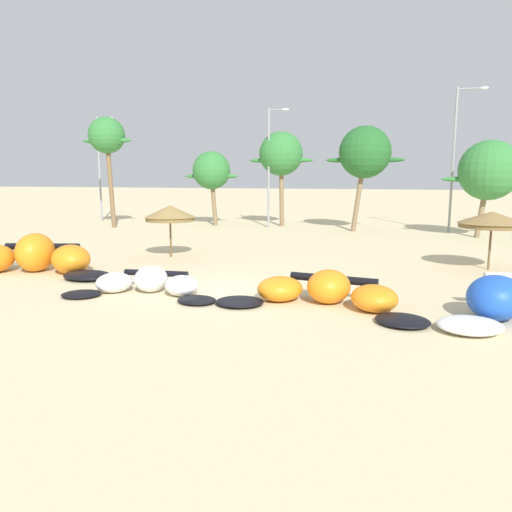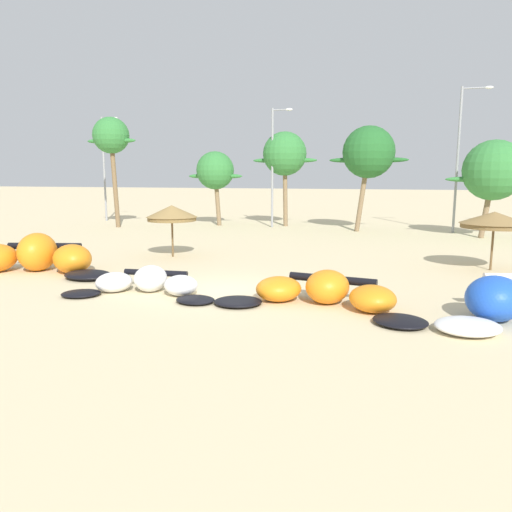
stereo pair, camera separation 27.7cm
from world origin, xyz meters
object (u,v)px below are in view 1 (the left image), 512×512
at_px(palm_leftmost, 107,137).
at_px(lamppost_west, 100,164).
at_px(beach_umbrella_middle, 492,219).
at_px(palm_left_of_gap, 281,154).
at_px(kite_left, 148,284).
at_px(lamppost_east_center, 456,153).
at_px(beach_umbrella_near_van, 170,213).
at_px(kite_left_of_center, 326,293).
at_px(lamppost_west_center, 270,162).
at_px(palm_center_left, 365,153).
at_px(palm_center_right, 489,171).
at_px(kite_far_left, 31,258).
at_px(palm_left, 211,171).

bearing_deg(palm_leftmost, lamppost_west, 127.73).
relative_size(beach_umbrella_middle, palm_left_of_gap, 0.38).
height_order(kite_left, lamppost_east_center, lamppost_east_center).
distance_m(beach_umbrella_near_van, lamppost_east_center, 22.06).
distance_m(kite_left, kite_left_of_center, 6.37).
xyz_separation_m(palm_left_of_gap, lamppost_west_center, (-0.63, -1.13, -0.63)).
xyz_separation_m(beach_umbrella_middle, palm_center_left, (-6.24, 13.91, 3.54)).
distance_m(palm_center_right, lamppost_west_center, 15.85).
bearing_deg(kite_far_left, lamppost_west, 114.94).
height_order(palm_leftmost, palm_center_left, palm_leftmost).
bearing_deg(lamppost_east_center, beach_umbrella_near_van, -135.12).
bearing_deg(beach_umbrella_middle, palm_left_of_gap, 128.81).
relative_size(beach_umbrella_near_van, palm_center_left, 0.35).
bearing_deg(palm_center_left, kite_left_of_center, -90.34).
height_order(beach_umbrella_middle, lamppost_west_center, lamppost_west_center).
bearing_deg(lamppost_east_center, palm_left_of_gap, 174.51).
bearing_deg(palm_leftmost, lamppost_east_center, 7.01).
xyz_separation_m(palm_left, palm_left_of_gap, (5.69, 0.91, 1.33)).
xyz_separation_m(kite_left, lamppost_west, (-17.00, 24.45, 4.82)).
height_order(kite_left, palm_center_right, palm_center_right).
bearing_deg(kite_left_of_center, kite_far_left, 170.81).
distance_m(palm_leftmost, palm_center_left, 20.02).
height_order(kite_left, palm_left, palm_left).
relative_size(palm_leftmost, palm_left_of_gap, 1.14).
xyz_separation_m(palm_leftmost, palm_left, (7.40, 3.58, -2.63)).
relative_size(palm_leftmost, lamppost_west_center, 0.93).
bearing_deg(lamppost_east_center, lamppost_west, 177.17).
bearing_deg(beach_umbrella_near_van, kite_left, -71.44).
height_order(palm_leftmost, lamppost_east_center, lamppost_east_center).
bearing_deg(kite_far_left, lamppost_west_center, 74.79).
bearing_deg(palm_left_of_gap, palm_center_left, -18.47).
relative_size(beach_umbrella_near_van, beach_umbrella_middle, 0.91).
distance_m(kite_far_left, lamppost_east_center, 29.01).
bearing_deg(beach_umbrella_near_van, lamppost_west, 130.61).
bearing_deg(kite_left, palm_center_right, 54.08).
relative_size(beach_umbrella_middle, lamppost_west_center, 0.31).
bearing_deg(palm_center_left, palm_left, 173.84).
height_order(kite_left_of_center, palm_center_right, palm_center_right).
height_order(kite_far_left, palm_leftmost, palm_leftmost).
height_order(lamppost_west, lamppost_west_center, lamppost_west_center).
height_order(palm_leftmost, palm_center_right, palm_leftmost).
xyz_separation_m(beach_umbrella_near_van, lamppost_west_center, (1.66, 15.50, 2.93)).
relative_size(kite_left_of_center, palm_center_right, 1.09).
xyz_separation_m(palm_left_of_gap, palm_center_right, (14.95, -3.96, -1.35)).
xyz_separation_m(kite_left, kite_left_of_center, (6.37, 0.00, 0.06)).
bearing_deg(palm_left, palm_center_left, -6.16).
bearing_deg(beach_umbrella_middle, kite_left, -147.64).
relative_size(palm_left_of_gap, palm_center_left, 0.99).
distance_m(palm_left_of_gap, lamppost_east_center, 13.21).
bearing_deg(palm_leftmost, kite_far_left, -69.06).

